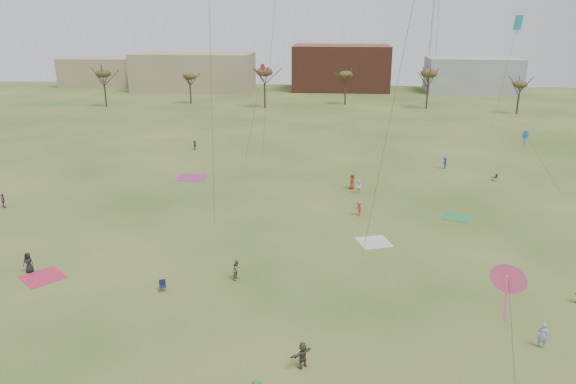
{
  "coord_description": "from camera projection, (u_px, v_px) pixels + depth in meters",
  "views": [
    {
      "loc": [
        3.94,
        -32.22,
        20.24
      ],
      "look_at": [
        0.0,
        12.0,
        5.5
      ],
      "focal_mm": 33.67,
      "sensor_mm": 36.0,
      "label": 1
    }
  ],
  "objects": [
    {
      "name": "kites_aloft",
      "position": [
        284.0,
        6.0,
        53.56
      ],
      "size": [
        70.3,
        65.86,
        26.85
      ],
      "color": "#F5A719",
      "rests_on": "ground"
    },
    {
      "name": "spectator_fore_c",
      "position": [
        303.0,
        355.0,
        32.21
      ],
      "size": [
        1.46,
        1.47,
        1.7
      ],
      "primitive_type": "imported",
      "rotation": [
        0.0,
        0.0,
        3.93
      ],
      "color": "brown",
      "rests_on": "ground"
    },
    {
      "name": "radio_tower",
      "position": [
        435.0,
        17.0,
        146.74
      ],
      "size": [
        1.51,
        1.72,
        41.0
      ],
      "color": "#9EA3A8",
      "rests_on": "ground"
    },
    {
      "name": "blanket_red",
      "position": [
        43.0,
        277.0,
        43.5
      ],
      "size": [
        4.12,
        4.12,
        0.03
      ],
      "primitive_type": "cube",
      "rotation": [
        0.0,
        0.0,
        2.43
      ],
      "color": "#C7274B",
      "rests_on": "ground"
    },
    {
      "name": "spectator_mid_e",
      "position": [
        359.0,
        187.0,
        63.47
      ],
      "size": [
        0.86,
        0.7,
        1.66
      ],
      "primitive_type": "imported",
      "rotation": [
        0.0,
        0.0,
        6.2
      ],
      "color": "white",
      "rests_on": "ground"
    },
    {
      "name": "flyer_far_c",
      "position": [
        445.0,
        163.0,
        73.57
      ],
      "size": [
        0.87,
        1.19,
        1.66
      ],
      "primitive_type": "imported",
      "rotation": [
        0.0,
        0.0,
        4.97
      ],
      "color": "navy",
      "rests_on": "ground"
    },
    {
      "name": "ground",
      "position": [
        273.0,
        322.0,
        37.17
      ],
      "size": [
        260.0,
        260.0,
        0.0
      ],
      "primitive_type": "plane",
      "color": "#315219",
      "rests_on": "ground"
    },
    {
      "name": "spectator_mid_d",
      "position": [
        3.0,
        201.0,
        58.78
      ],
      "size": [
        0.77,
        1.04,
        1.63
      ],
      "primitive_type": "imported",
      "rotation": [
        0.0,
        0.0,
        2.01
      ],
      "color": "#823673",
      "rests_on": "ground"
    },
    {
      "name": "building_grey",
      "position": [
        472.0,
        75.0,
        143.92
      ],
      "size": [
        24.0,
        12.0,
        9.0
      ],
      "primitive_type": "cube",
      "color": "gray",
      "rests_on": "ground"
    },
    {
      "name": "blanket_olive",
      "position": [
        457.0,
        217.0,
        56.37
      ],
      "size": [
        3.68,
        3.68,
        0.03
      ],
      "primitive_type": "cube",
      "rotation": [
        0.0,
        0.0,
        1.14
      ],
      "color": "#2F823E",
      "rests_on": "ground"
    },
    {
      "name": "flyer_mid_b",
      "position": [
        359.0,
        208.0,
        56.53
      ],
      "size": [
        1.04,
        1.17,
        1.57
      ],
      "primitive_type": "imported",
      "rotation": [
        0.0,
        0.0,
        5.28
      ],
      "color": "#E13F2A",
      "rests_on": "ground"
    },
    {
      "name": "blanket_cream",
      "position": [
        374.0,
        242.0,
        50.13
      ],
      "size": [
        3.62,
        3.62,
        0.03
      ],
      "primitive_type": "cube",
      "rotation": [
        0.0,
        0.0,
        1.89
      ],
      "color": "beige",
      "rests_on": "ground"
    },
    {
      "name": "tree_line",
      "position": [
        303.0,
        81.0,
        109.96
      ],
      "size": [
        117.44,
        49.32,
        8.91
      ],
      "color": "#3A2B1E",
      "rests_on": "ground"
    },
    {
      "name": "spectator_fore_b",
      "position": [
        237.0,
        270.0,
        42.93
      ],
      "size": [
        0.84,
        0.96,
        1.69
      ],
      "primitive_type": "imported",
      "rotation": [
        0.0,
        0.0,
        1.3
      ],
      "color": "olive",
      "rests_on": "ground"
    },
    {
      "name": "blanket_plum",
      "position": [
        192.0,
        178.0,
        69.84
      ],
      "size": [
        3.77,
        3.77,
        0.03
      ],
      "primitive_type": "cube",
      "rotation": [
        0.0,
        0.0,
        1.65
      ],
      "color": "#9E3073",
      "rests_on": "ground"
    },
    {
      "name": "building_brick",
      "position": [
        341.0,
        68.0,
        148.29
      ],
      "size": [
        26.0,
        16.0,
        12.0
      ],
      "primitive_type": "cube",
      "color": "brown",
      "rests_on": "ground"
    },
    {
      "name": "flyer_far_b",
      "position": [
        352.0,
        181.0,
        65.15
      ],
      "size": [
        0.96,
        1.1,
        1.89
      ],
      "primitive_type": "imported",
      "rotation": [
        0.0,
        0.0,
        1.09
      ],
      "color": "#A32E1B",
      "rests_on": "ground"
    },
    {
      "name": "building_tan",
      "position": [
        194.0,
        72.0,
        147.25
      ],
      "size": [
        32.0,
        14.0,
        10.0
      ],
      "primitive_type": "cube",
      "color": "#937F60",
      "rests_on": "ground"
    },
    {
      "name": "flyer_mid_a",
      "position": [
        28.0,
        263.0,
        44.08
      ],
      "size": [
        0.88,
        0.6,
        1.74
      ],
      "primitive_type": "imported",
      "rotation": [
        0.0,
        0.0,
        0.06
      ],
      "color": "black",
      "rests_on": "ground"
    },
    {
      "name": "flyer_mid_c",
      "position": [
        543.0,
        335.0,
        34.17
      ],
      "size": [
        0.75,
        0.63,
        1.75
      ],
      "primitive_type": "imported",
      "rotation": [
        0.0,
        0.0,
        2.76
      ],
      "color": "#7D9CD0",
      "rests_on": "ground"
    },
    {
      "name": "camp_chair_left",
      "position": [
        163.0,
        288.0,
        41.27
      ],
      "size": [
        0.67,
        0.69,
        0.87
      ],
      "rotation": [
        0.0,
        0.0,
        0.38
      ],
      "color": "#131834",
      "rests_on": "ground"
    },
    {
      "name": "flyer_far_a",
      "position": [
        195.0,
        145.0,
        83.93
      ],
      "size": [
        0.77,
        1.44,
        1.48
      ],
      "primitive_type": "imported",
      "rotation": [
        0.0,
        0.0,
        1.83
      ],
      "color": "#256923",
      "rests_on": "ground"
    },
    {
      "name": "camp_chair_right",
      "position": [
        494.0,
        179.0,
        68.51
      ],
      "size": [
        0.61,
        0.57,
        0.87
      ],
      "rotation": [
        0.0,
        0.0,
        4.85
      ],
      "color": "#131C36",
      "rests_on": "ground"
    },
    {
      "name": "building_tan_west",
      "position": [
        99.0,
        72.0,
        156.71
      ],
      "size": [
        20.0,
        12.0,
        8.0
      ],
      "primitive_type": "cube",
      "color": "#937F60",
      "rests_on": "ground"
    }
  ]
}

